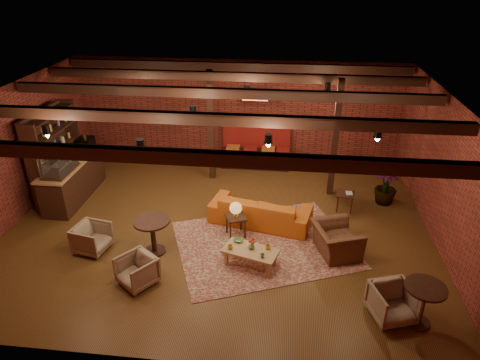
# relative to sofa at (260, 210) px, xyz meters

# --- Properties ---
(floor) EXTENTS (10.00, 10.00, 0.00)m
(floor) POSITION_rel_sofa_xyz_m (-0.99, -0.28, -0.36)
(floor) COLOR #402710
(floor) RESTS_ON ground
(ceiling) EXTENTS (10.00, 8.00, 0.02)m
(ceiling) POSITION_rel_sofa_xyz_m (-0.99, -0.28, 2.84)
(ceiling) COLOR black
(ceiling) RESTS_ON wall_back
(wall_back) EXTENTS (10.00, 0.02, 3.20)m
(wall_back) POSITION_rel_sofa_xyz_m (-0.99, 3.72, 1.24)
(wall_back) COLOR maroon
(wall_back) RESTS_ON ground
(wall_front) EXTENTS (10.00, 0.02, 3.20)m
(wall_front) POSITION_rel_sofa_xyz_m (-0.99, -4.28, 1.24)
(wall_front) COLOR maroon
(wall_front) RESTS_ON ground
(wall_left) EXTENTS (0.02, 8.00, 3.20)m
(wall_left) POSITION_rel_sofa_xyz_m (-5.99, -0.28, 1.24)
(wall_left) COLOR maroon
(wall_left) RESTS_ON ground
(wall_right) EXTENTS (0.02, 8.00, 3.20)m
(wall_right) POSITION_rel_sofa_xyz_m (4.01, -0.28, 1.24)
(wall_right) COLOR maroon
(wall_right) RESTS_ON ground
(ceiling_beams) EXTENTS (9.80, 6.40, 0.22)m
(ceiling_beams) POSITION_rel_sofa_xyz_m (-0.99, -0.28, 2.72)
(ceiling_beams) COLOR black
(ceiling_beams) RESTS_ON ceiling
(ceiling_pipe) EXTENTS (9.60, 0.12, 0.12)m
(ceiling_pipe) POSITION_rel_sofa_xyz_m (-0.99, 1.32, 2.49)
(ceiling_pipe) COLOR black
(ceiling_pipe) RESTS_ON ceiling
(post_left) EXTENTS (0.16, 0.16, 3.20)m
(post_left) POSITION_rel_sofa_xyz_m (-1.59, 2.32, 1.24)
(post_left) COLOR black
(post_left) RESTS_ON ground
(post_right) EXTENTS (0.16, 0.16, 3.20)m
(post_right) POSITION_rel_sofa_xyz_m (1.81, 1.72, 1.24)
(post_right) COLOR black
(post_right) RESTS_ON ground
(service_counter) EXTENTS (0.80, 2.50, 1.60)m
(service_counter) POSITION_rel_sofa_xyz_m (-5.09, 0.72, 0.44)
(service_counter) COLOR black
(service_counter) RESTS_ON ground
(plant_counter) EXTENTS (0.35, 0.39, 0.30)m
(plant_counter) POSITION_rel_sofa_xyz_m (-4.99, 0.92, 0.86)
(plant_counter) COLOR #337F33
(plant_counter) RESTS_ON service_counter
(shelving_hutch) EXTENTS (0.52, 2.00, 2.40)m
(shelving_hutch) POSITION_rel_sofa_xyz_m (-5.49, 0.82, 0.84)
(shelving_hutch) COLOR black
(shelving_hutch) RESTS_ON ground
(banquette) EXTENTS (2.10, 0.70, 1.00)m
(banquette) POSITION_rel_sofa_xyz_m (-0.39, 3.27, 0.14)
(banquette) COLOR maroon
(banquette) RESTS_ON ground
(service_sign) EXTENTS (0.86, 0.06, 0.30)m
(service_sign) POSITION_rel_sofa_xyz_m (-0.39, 2.82, 1.99)
(service_sign) COLOR #F64118
(service_sign) RESTS_ON ceiling
(ceiling_spotlights) EXTENTS (6.40, 4.40, 0.28)m
(ceiling_spotlights) POSITION_rel_sofa_xyz_m (-0.99, -0.28, 2.50)
(ceiling_spotlights) COLOR black
(ceiling_spotlights) RESTS_ON ceiling
(rug) EXTENTS (4.61, 4.12, 0.01)m
(rug) POSITION_rel_sofa_xyz_m (0.15, -0.92, -0.35)
(rug) COLOR maroon
(rug) RESTS_ON floor
(sofa) EXTENTS (2.58, 1.45, 0.71)m
(sofa) POSITION_rel_sofa_xyz_m (0.00, 0.00, 0.00)
(sofa) COLOR #C15C1A
(sofa) RESTS_ON floor
(coffee_table) EXTENTS (1.25, 0.87, 0.64)m
(coffee_table) POSITION_rel_sofa_xyz_m (-0.10, -1.68, -0.01)
(coffee_table) COLOR #A77E4E
(coffee_table) RESTS_ON floor
(side_table_lamp) EXTENTS (0.56, 0.56, 0.90)m
(side_table_lamp) POSITION_rel_sofa_xyz_m (-0.53, -0.64, 0.33)
(side_table_lamp) COLOR black
(side_table_lamp) RESTS_ON floor
(round_table_left) EXTENTS (0.79, 0.79, 0.83)m
(round_table_left) POSITION_rel_sofa_xyz_m (-2.24, -1.46, 0.20)
(round_table_left) COLOR black
(round_table_left) RESTS_ON floor
(armchair_a) EXTENTS (0.76, 0.79, 0.70)m
(armchair_a) POSITION_rel_sofa_xyz_m (-3.61, -1.55, -0.01)
(armchair_a) COLOR #B7A88D
(armchair_a) RESTS_ON floor
(armchair_b) EXTENTS (0.90, 0.89, 0.68)m
(armchair_b) POSITION_rel_sofa_xyz_m (-2.27, -2.51, -0.01)
(armchair_b) COLOR #B7A88D
(armchair_b) RESTS_ON floor
(armchair_right) EXTENTS (0.96, 1.19, 0.90)m
(armchair_right) POSITION_rel_sofa_xyz_m (1.73, -1.04, 0.09)
(armchair_right) COLOR brown
(armchair_right) RESTS_ON floor
(side_table_book) EXTENTS (0.50, 0.50, 0.50)m
(side_table_book) POSITION_rel_sofa_xyz_m (2.12, 0.85, 0.09)
(side_table_book) COLOR black
(side_table_book) RESTS_ON floor
(round_table_right) EXTENTS (0.71, 0.71, 0.83)m
(round_table_right) POSITION_rel_sofa_xyz_m (3.02, -2.99, 0.20)
(round_table_right) COLOR black
(round_table_right) RESTS_ON floor
(armchair_far) EXTENTS (0.88, 0.85, 0.73)m
(armchair_far) POSITION_rel_sofa_xyz_m (2.56, -2.89, 0.01)
(armchair_far) COLOR #B7A88D
(armchair_far) RESTS_ON floor
(plant_tall) EXTENTS (1.78, 1.78, 3.03)m
(plant_tall) POSITION_rel_sofa_xyz_m (3.21, 1.33, 1.16)
(plant_tall) COLOR #4C7F4C
(plant_tall) RESTS_ON floor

